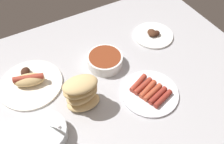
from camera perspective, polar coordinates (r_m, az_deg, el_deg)
The scene contains 7 objects.
ground_plane at distance 103.64cm, azimuth 0.34°, elevation -0.99°, with size 120.00×90.00×3.00cm, color #B2B2B7.
plate_sausages at distance 96.68cm, azimuth 8.83°, elevation -4.66°, with size 22.36×22.36×3.10cm.
plate_grilled_meat at distance 120.16cm, azimuth 9.58°, elevation 8.54°, with size 18.88×18.88×3.45cm.
plate_hotdog_assembled at distance 103.15cm, azimuth -18.59°, elevation -2.21°, with size 25.41×25.41×5.61cm.
bread_stack at distance 88.54cm, azimuth -7.11°, elevation -4.76°, with size 13.98×10.96×14.40cm.
bowl_chili at distance 104.04cm, azimuth -1.65°, elevation 2.81°, with size 15.09×15.09×5.04cm.
bowl_coleslaw at distance 87.70cm, azimuth -15.55°, elevation -13.52°, with size 15.75×15.75×14.50cm.
Camera 1 is at (-32.34, -56.92, 78.85)cm, focal length 39.22 mm.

